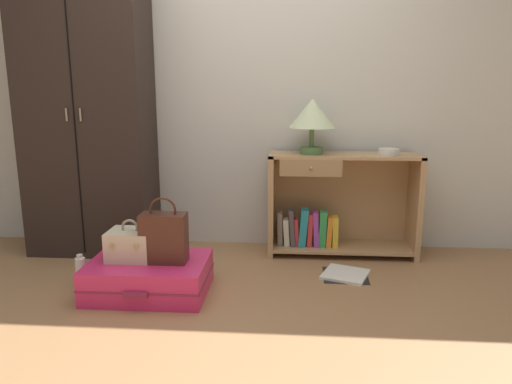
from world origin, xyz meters
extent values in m
plane|color=#9E7047|center=(0.00, 0.00, 0.00)|extent=(9.00, 9.00, 0.00)
cube|color=beige|center=(0.00, 1.50, 1.30)|extent=(6.40, 0.10, 2.60)
cube|color=black|center=(-1.13, 1.20, 1.06)|extent=(0.91, 0.45, 2.12)
cube|color=black|center=(-1.13, 0.98, 1.06)|extent=(0.01, 0.01, 2.02)
cylinder|color=gray|center=(-1.18, 0.97, 1.06)|extent=(0.01, 0.01, 0.09)
cylinder|color=gray|center=(-1.08, 0.97, 1.06)|extent=(0.01, 0.01, 0.09)
cube|color=tan|center=(0.24, 1.25, 0.38)|extent=(0.04, 0.35, 0.77)
cube|color=tan|center=(1.31, 1.25, 0.38)|extent=(0.04, 0.35, 0.77)
cube|color=tan|center=(0.77, 1.25, 0.76)|extent=(1.11, 0.35, 0.02)
cube|color=tan|center=(0.77, 1.25, 0.06)|extent=(1.03, 0.35, 0.02)
cube|color=tan|center=(0.77, 1.41, 0.38)|extent=(1.03, 0.01, 0.75)
cube|color=#9D7950|center=(0.52, 1.09, 0.69)|extent=(0.44, 0.02, 0.12)
sphere|color=#9E844C|center=(0.52, 1.07, 0.69)|extent=(0.02, 0.02, 0.02)
cube|color=#726659|center=(0.31, 1.22, 0.19)|extent=(0.04, 0.09, 0.26)
cube|color=beige|center=(0.36, 1.22, 0.17)|extent=(0.05, 0.09, 0.21)
cube|color=#4C474C|center=(0.40, 1.22, 0.21)|extent=(0.05, 0.11, 0.29)
cube|color=red|center=(0.43, 1.22, 0.17)|extent=(0.04, 0.09, 0.21)
cube|color=teal|center=(0.48, 1.22, 0.21)|extent=(0.08, 0.12, 0.29)
cube|color=red|center=(0.53, 1.22, 0.19)|extent=(0.05, 0.10, 0.25)
cube|color=purple|center=(0.58, 1.22, 0.20)|extent=(0.05, 0.11, 0.27)
cube|color=green|center=(0.63, 1.22, 0.20)|extent=(0.06, 0.10, 0.27)
cube|color=orange|center=(0.68, 1.22, 0.18)|extent=(0.05, 0.11, 0.23)
cube|color=gold|center=(0.72, 1.22, 0.18)|extent=(0.05, 0.12, 0.23)
cylinder|color=#4C7542|center=(0.53, 1.24, 0.79)|extent=(0.17, 0.17, 0.05)
cylinder|color=#4C7542|center=(0.53, 1.24, 0.89)|extent=(0.04, 0.04, 0.14)
cone|color=beige|center=(0.53, 1.24, 1.06)|extent=(0.34, 0.34, 0.21)
cylinder|color=silver|center=(1.09, 1.22, 0.79)|extent=(0.15, 0.15, 0.05)
cube|color=#DB2860|center=(-0.48, 0.43, 0.11)|extent=(0.71, 0.51, 0.21)
cube|color=maroon|center=(-0.48, 0.43, 0.11)|extent=(0.72, 0.52, 0.01)
cube|color=maroon|center=(-0.48, 0.16, 0.11)|extent=(0.14, 0.02, 0.03)
cube|color=beige|center=(-0.59, 0.45, 0.30)|extent=(0.27, 0.23, 0.18)
torus|color=gray|center=(-0.59, 0.45, 0.41)|extent=(0.11, 0.02, 0.11)
cube|color=tan|center=(-0.66, 0.33, 0.33)|extent=(0.02, 0.01, 0.02)
cube|color=tan|center=(-0.52, 0.33, 0.33)|extent=(0.02, 0.01, 0.02)
cube|color=#472319|center=(-0.37, 0.41, 0.36)|extent=(0.27, 0.14, 0.30)
torus|color=#472319|center=(-0.37, 0.41, 0.53)|extent=(0.16, 0.01, 0.16)
cylinder|color=white|center=(-0.94, 0.50, 0.09)|extent=(0.06, 0.06, 0.19)
cylinder|color=silver|center=(-0.94, 0.50, 0.20)|extent=(0.04, 0.04, 0.02)
cube|color=white|center=(0.76, 0.79, 0.01)|extent=(0.36, 0.36, 0.02)
cube|color=black|center=(0.76, 0.79, 0.00)|extent=(0.31, 0.30, 0.01)
camera|label=1|loc=(0.38, -2.24, 1.23)|focal=33.10mm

